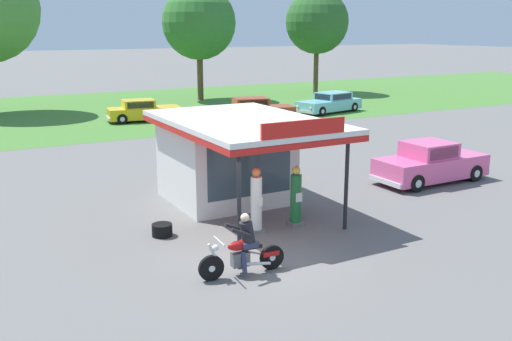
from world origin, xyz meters
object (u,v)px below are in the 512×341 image
at_px(gas_pump_offside, 296,198).
at_px(parked_car_back_row_far_right, 330,103).
at_px(featured_classic_sedan, 430,164).
at_px(parked_car_back_row_centre_left, 143,111).
at_px(gas_pump_nearside, 256,203).
at_px(parked_car_back_row_right, 256,110).
at_px(motorcycle_with_rider, 244,250).
at_px(spare_tire_stack, 162,230).

distance_m(gas_pump_offside, parked_car_back_row_far_right, 24.73).
distance_m(featured_classic_sedan, parked_car_back_row_centre_left, 20.86).
bearing_deg(gas_pump_offside, gas_pump_nearside, 180.00).
xyz_separation_m(parked_car_back_row_centre_left, parked_car_back_row_right, (6.45, -3.55, 0.05)).
height_order(parked_car_back_row_centre_left, parked_car_back_row_far_right, parked_car_back_row_far_right).
xyz_separation_m(gas_pump_nearside, motorcycle_with_rider, (-1.75, -2.52, -0.25)).
bearing_deg(parked_car_back_row_far_right, featured_classic_sedan, -114.04).
distance_m(featured_classic_sedan, parked_car_back_row_right, 16.72).
relative_size(gas_pump_nearside, parked_car_back_row_centre_left, 0.40).
bearing_deg(parked_car_back_row_centre_left, parked_car_back_row_far_right, -11.31).
distance_m(gas_pump_offside, parked_car_back_row_right, 20.43).
bearing_deg(spare_tire_stack, motorcycle_with_rider, -76.77).
bearing_deg(motorcycle_with_rider, parked_car_back_row_far_right, 49.96).
bearing_deg(parked_car_back_row_right, featured_classic_sedan, -94.45).
bearing_deg(featured_classic_sedan, parked_car_back_row_right, 85.55).
xyz_separation_m(parked_car_back_row_centre_left, spare_tire_stack, (-6.27, -20.98, -0.47)).
relative_size(parked_car_back_row_centre_left, parked_car_back_row_right, 0.97).
bearing_deg(gas_pump_offside, parked_car_back_row_centre_left, 84.04).
bearing_deg(motorcycle_with_rider, gas_pump_nearside, 55.35).
relative_size(gas_pump_nearside, spare_tire_stack, 3.28).
height_order(gas_pump_offside, motorcycle_with_rider, gas_pump_offside).
distance_m(parked_car_back_row_right, parked_car_back_row_far_right, 6.63).
bearing_deg(parked_car_back_row_far_right, parked_car_back_row_centre_left, 168.69).
height_order(parked_car_back_row_centre_left, parked_car_back_row_right, parked_car_back_row_right).
xyz_separation_m(gas_pump_nearside, parked_car_back_row_right, (10.13, 18.47, -0.20)).
bearing_deg(spare_tire_stack, parked_car_back_row_right, 53.88).
bearing_deg(featured_classic_sedan, spare_tire_stack, -176.20).
distance_m(gas_pump_offside, parked_car_back_row_centre_left, 22.14).
relative_size(parked_car_back_row_right, parked_car_back_row_far_right, 0.94).
bearing_deg(parked_car_back_row_right, parked_car_back_row_far_right, 8.25).
height_order(motorcycle_with_rider, parked_car_back_row_centre_left, motorcycle_with_rider).
bearing_deg(parked_car_back_row_centre_left, motorcycle_with_rider, -102.47).
height_order(gas_pump_nearside, featured_classic_sedan, gas_pump_nearside).
distance_m(gas_pump_offside, motorcycle_with_rider, 4.03).
height_order(gas_pump_nearside, parked_car_back_row_far_right, gas_pump_nearside).
distance_m(parked_car_back_row_right, spare_tire_stack, 21.58).
bearing_deg(spare_tire_stack, gas_pump_nearside, -21.99).
distance_m(motorcycle_with_rider, parked_car_back_row_right, 24.12).
height_order(featured_classic_sedan, parked_car_back_row_right, featured_classic_sedan).
height_order(featured_classic_sedan, parked_car_back_row_far_right, featured_classic_sedan).
distance_m(motorcycle_with_rider, parked_car_back_row_centre_left, 25.14).
relative_size(gas_pump_offside, motorcycle_with_rider, 0.82).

